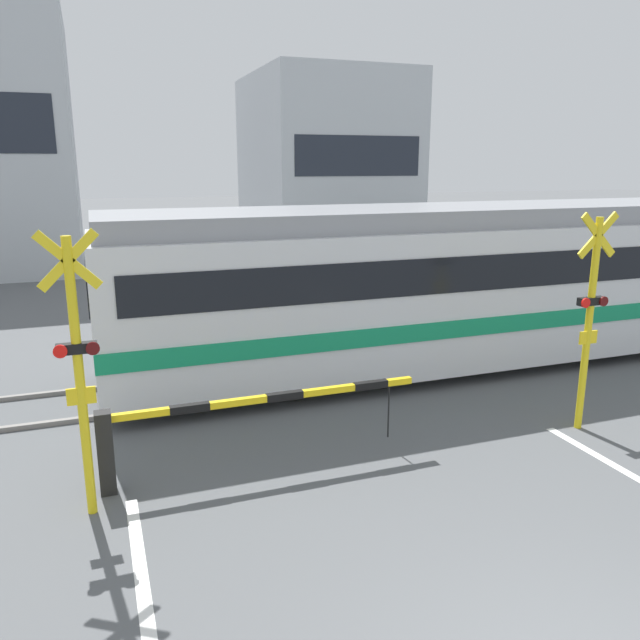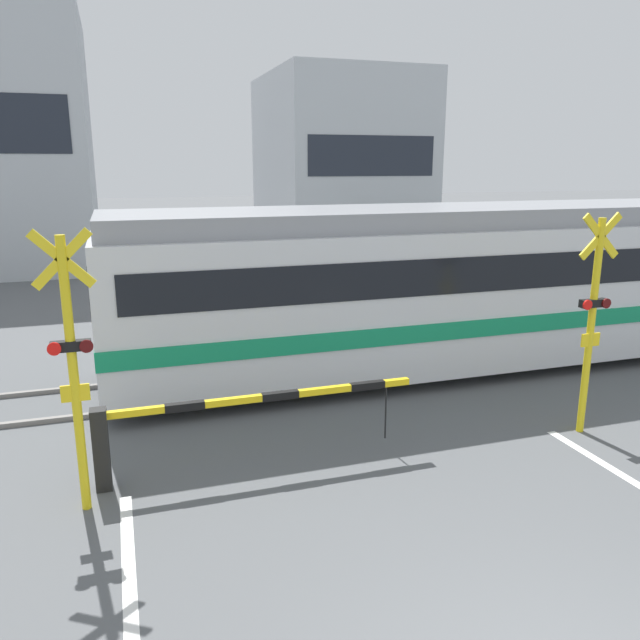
{
  "view_description": "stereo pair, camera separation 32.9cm",
  "coord_description": "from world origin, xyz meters",
  "px_view_note": "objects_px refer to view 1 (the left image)",
  "views": [
    {
      "loc": [
        -3.35,
        -2.69,
        4.05
      ],
      "look_at": [
        0.0,
        6.53,
        1.6
      ],
      "focal_mm": 35.0,
      "sensor_mm": 36.0,
      "label": 1
    },
    {
      "loc": [
        -3.04,
        -2.79,
        4.05
      ],
      "look_at": [
        0.0,
        6.53,
        1.6
      ],
      "focal_mm": 35.0,
      "sensor_mm": 36.0,
      "label": 2
    }
  ],
  "objects_px": {
    "crossing_barrier_near": "(201,422)",
    "crossing_barrier_far": "(338,300)",
    "crossing_signal_right": "(590,313)",
    "crossing_signal_left": "(78,364)",
    "commuter_train": "(542,274)",
    "pedestrian": "(259,284)"
  },
  "relations": [
    {
      "from": "crossing_barrier_near",
      "to": "crossing_barrier_far",
      "type": "bearing_deg",
      "value": 55.14
    },
    {
      "from": "crossing_signal_right",
      "to": "crossing_barrier_near",
      "type": "bearing_deg",
      "value": 175.97
    },
    {
      "from": "crossing_signal_left",
      "to": "crossing_barrier_near",
      "type": "bearing_deg",
      "value": 16.51
    },
    {
      "from": "commuter_train",
      "to": "pedestrian",
      "type": "distance_m",
      "value": 7.06
    },
    {
      "from": "pedestrian",
      "to": "crossing_barrier_near",
      "type": "bearing_deg",
      "value": -109.65
    },
    {
      "from": "crossing_barrier_near",
      "to": "crossing_signal_left",
      "type": "bearing_deg",
      "value": -163.49
    },
    {
      "from": "commuter_train",
      "to": "crossing_signal_left",
      "type": "bearing_deg",
      "value": -158.67
    },
    {
      "from": "commuter_train",
      "to": "crossing_barrier_far",
      "type": "xyz_separation_m",
      "value": [
        -3.5,
        3.17,
        -0.95
      ]
    },
    {
      "from": "commuter_train",
      "to": "crossing_signal_left",
      "type": "xyz_separation_m",
      "value": [
        -9.35,
        -3.65,
        0.13
      ]
    },
    {
      "from": "crossing_barrier_near",
      "to": "pedestrian",
      "type": "relative_size",
      "value": 2.53
    },
    {
      "from": "crossing_barrier_near",
      "to": "crossing_signal_right",
      "type": "xyz_separation_m",
      "value": [
        5.86,
        -0.41,
        1.08
      ]
    },
    {
      "from": "crossing_signal_left",
      "to": "crossing_signal_right",
      "type": "xyz_separation_m",
      "value": [
        7.25,
        0.0,
        0.0
      ]
    },
    {
      "from": "crossing_signal_left",
      "to": "commuter_train",
      "type": "bearing_deg",
      "value": 21.33
    },
    {
      "from": "commuter_train",
      "to": "crossing_barrier_near",
      "type": "xyz_separation_m",
      "value": [
        -7.96,
        -3.24,
        -0.95
      ]
    },
    {
      "from": "commuter_train",
      "to": "pedestrian",
      "type": "bearing_deg",
      "value": 136.14
    },
    {
      "from": "commuter_train",
      "to": "crossing_signal_right",
      "type": "distance_m",
      "value": 4.22
    },
    {
      "from": "commuter_train",
      "to": "crossing_signal_right",
      "type": "bearing_deg",
      "value": -119.91
    },
    {
      "from": "crossing_barrier_near",
      "to": "pedestrian",
      "type": "height_order",
      "value": "pedestrian"
    },
    {
      "from": "crossing_barrier_far",
      "to": "commuter_train",
      "type": "bearing_deg",
      "value": -42.21
    },
    {
      "from": "crossing_barrier_far",
      "to": "crossing_signal_left",
      "type": "relative_size",
      "value": 1.29
    },
    {
      "from": "commuter_train",
      "to": "pedestrian",
      "type": "height_order",
      "value": "commuter_train"
    },
    {
      "from": "pedestrian",
      "to": "commuter_train",
      "type": "bearing_deg",
      "value": -43.86
    }
  ]
}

